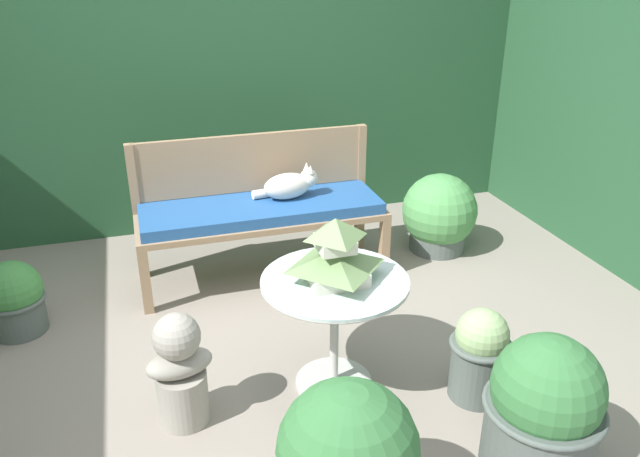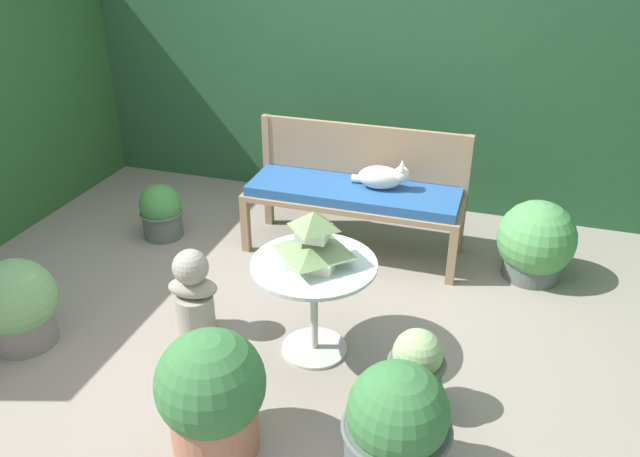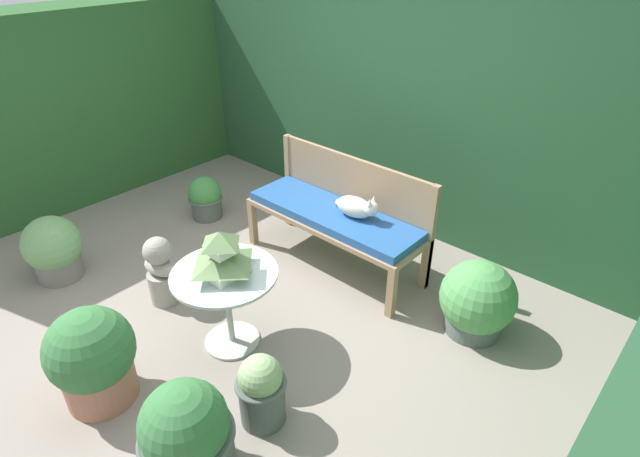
% 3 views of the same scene
% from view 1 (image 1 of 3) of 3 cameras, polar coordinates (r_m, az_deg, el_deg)
% --- Properties ---
extents(ground, '(30.00, 30.00, 0.00)m').
position_cam_1_polar(ground, '(3.50, -4.37, -12.11)').
color(ground, gray).
extents(foliage_hedge_back, '(6.40, 1.10, 2.40)m').
position_cam_1_polar(foliage_hedge_back, '(5.35, -11.07, 14.54)').
color(foliage_hedge_back, '#234C2D').
rests_on(foliage_hedge_back, ground).
extents(garden_bench, '(1.63, 0.54, 0.54)m').
position_cam_1_polar(garden_bench, '(4.13, -5.35, 1.34)').
color(garden_bench, '#937556').
rests_on(garden_bench, ground).
extents(bench_backrest, '(1.63, 0.06, 0.94)m').
position_cam_1_polar(bench_backrest, '(4.28, -6.18, 5.30)').
color(bench_backrest, '#937556').
rests_on(bench_backrest, ground).
extents(cat, '(0.44, 0.21, 0.22)m').
position_cam_1_polar(cat, '(4.15, -2.79, 4.00)').
color(cat, silver).
rests_on(cat, garden_bench).
extents(patio_table, '(0.72, 0.72, 0.62)m').
position_cam_1_polar(patio_table, '(3.07, 1.34, -6.79)').
color(patio_table, '#B7B7B2').
rests_on(patio_table, ground).
extents(pagoda_birdhouse, '(0.36, 0.36, 0.32)m').
position_cam_1_polar(pagoda_birdhouse, '(2.94, 1.40, -2.34)').
color(pagoda_birdhouse, silver).
rests_on(pagoda_birdhouse, patio_table).
extents(garden_bust, '(0.33, 0.24, 0.58)m').
position_cam_1_polar(garden_bust, '(3.03, -12.66, -12.56)').
color(garden_bust, gray).
rests_on(garden_bust, ground).
extents(potted_plant_patio_mid, '(0.34, 0.34, 0.45)m').
position_cam_1_polar(potted_plant_patio_mid, '(4.04, -26.17, -5.77)').
color(potted_plant_patio_mid, '#4C5651').
rests_on(potted_plant_patio_mid, ground).
extents(potted_plant_path_edge, '(0.51, 0.51, 0.66)m').
position_cam_1_polar(potted_plant_path_edge, '(2.86, 19.75, -15.34)').
color(potted_plant_path_edge, '#4C5651').
rests_on(potted_plant_path_edge, ground).
extents(potted_plant_bench_right, '(0.31, 0.31, 0.49)m').
position_cam_1_polar(potted_plant_bench_right, '(3.23, 14.41, -11.05)').
color(potted_plant_bench_right, '#4C5651').
rests_on(potted_plant_bench_right, ground).
extents(potted_plant_bench_left, '(0.55, 0.55, 0.58)m').
position_cam_1_polar(potted_plant_bench_left, '(4.67, 10.84, 1.18)').
color(potted_plant_bench_left, '#4C5651').
rests_on(potted_plant_bench_left, ground).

